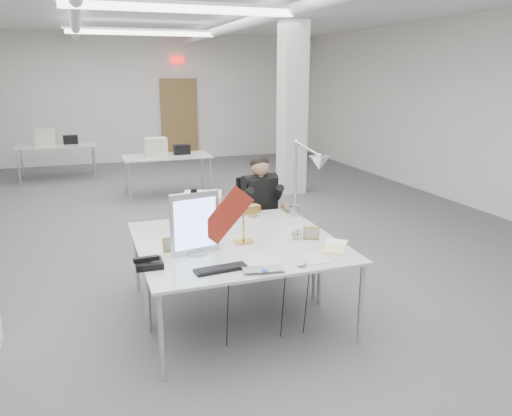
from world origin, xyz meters
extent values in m
cube|color=#525255|center=(0.00, 0.00, -0.01)|extent=(10.00, 14.00, 0.02)
cube|color=silver|center=(0.00, 7.01, 1.60)|extent=(10.00, 0.02, 3.20)
cube|color=silver|center=(5.01, 0.00, 1.60)|extent=(0.02, 14.00, 3.20)
cube|color=white|center=(2.50, 2.50, 1.60)|extent=(0.45, 0.45, 3.20)
cube|color=brown|center=(1.20, 6.94, 1.05)|extent=(0.95, 0.08, 2.10)
cube|color=red|center=(1.20, 6.90, 2.55)|extent=(0.32, 0.06, 0.16)
cylinder|color=silver|center=(-1.20, 0.00, 3.02)|extent=(0.16, 13.60, 0.16)
cylinder|color=silver|center=(1.40, 0.00, 3.02)|extent=(0.16, 13.60, 0.16)
cube|color=white|center=(0.00, 0.00, 2.98)|extent=(2.80, 0.14, 0.08)
cube|color=white|center=(0.00, 4.00, 2.98)|extent=(2.80, 0.14, 0.08)
cube|color=silver|center=(0.00, -2.50, 0.74)|extent=(1.80, 0.90, 0.02)
cube|color=silver|center=(0.00, -1.60, 0.74)|extent=(1.80, 0.90, 0.02)
cube|color=silver|center=(0.20, 3.00, 0.74)|extent=(1.60, 0.80, 0.02)
cube|color=silver|center=(-1.80, 5.20, 0.74)|extent=(1.60, 0.80, 0.02)
cube|color=silver|center=(-0.43, -2.25, 1.02)|extent=(0.43, 0.12, 0.54)
cube|color=maroon|center=(-0.16, -2.28, 1.08)|extent=(0.48, 0.11, 0.52)
cube|color=black|center=(-0.32, -2.70, 0.77)|extent=(0.43, 0.18, 0.02)
imported|color=#A7A8AC|center=(-0.03, -2.88, 0.77)|extent=(0.36, 0.26, 0.03)
ellipsoid|color=#B8B8BD|center=(0.31, -2.84, 0.77)|extent=(0.10, 0.08, 0.04)
cube|color=black|center=(-0.85, -2.44, 0.78)|extent=(0.22, 0.20, 0.05)
cube|color=#B4864D|center=(-0.61, -2.13, 0.82)|extent=(0.16, 0.05, 0.12)
cube|color=#A97F49|center=(0.67, -2.25, 0.81)|extent=(0.15, 0.10, 0.12)
cylinder|color=#A8A8AC|center=(0.54, -2.19, 0.81)|extent=(0.10, 0.05, 0.10)
cube|color=silver|center=(0.49, -2.71, 0.76)|extent=(0.20, 0.28, 0.01)
cube|color=#FFE798|center=(0.74, -2.56, 0.76)|extent=(0.29, 0.31, 0.01)
cube|color=white|center=(0.85, -2.39, 0.76)|extent=(0.25, 0.24, 0.01)
cube|color=beige|center=(-0.20, -1.58, 0.93)|extent=(0.46, 0.45, 0.35)
camera|label=1|loc=(-1.27, -6.23, 2.26)|focal=35.00mm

